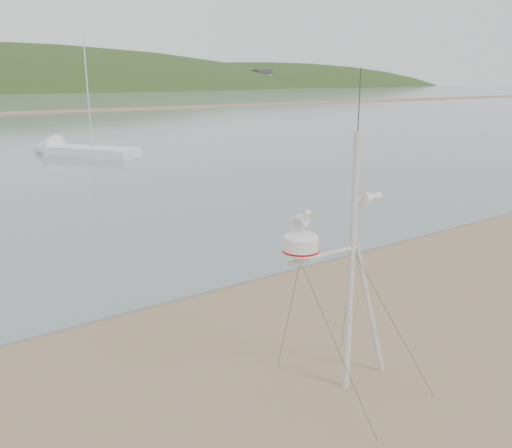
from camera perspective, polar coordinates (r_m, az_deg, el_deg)
ground at (r=7.35m, az=-8.49°, el=-21.94°), size 560.00×560.00×0.00m
mast_rig at (r=7.88m, az=9.69°, el=-9.99°), size 2.02×2.15×4.55m
sailboat_white_near at (r=34.27m, az=-19.46°, el=7.37°), size 5.43×7.14×7.27m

